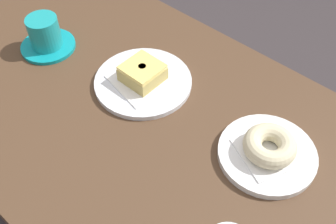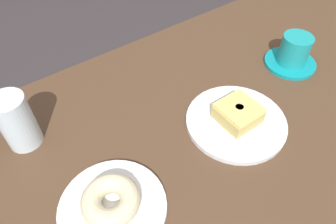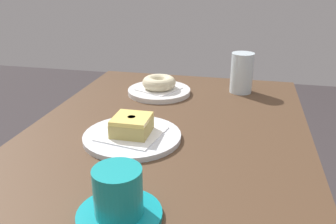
# 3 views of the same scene
# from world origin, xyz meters

# --- Properties ---
(ground_plane) EXTENTS (6.00, 6.00, 0.00)m
(ground_plane) POSITION_xyz_m (0.00, 0.00, 0.00)
(ground_plane) COLOR #362F31
(table) EXTENTS (1.24, 0.68, 0.72)m
(table) POSITION_xyz_m (0.00, 0.00, 0.63)
(table) COLOR #4C3422
(table) RESTS_ON ground_plane
(plate_sugar_ring) EXTENTS (0.20, 0.20, 0.02)m
(plate_sugar_ring) POSITION_xyz_m (-0.40, -0.09, 0.72)
(plate_sugar_ring) COLOR white
(plate_sugar_ring) RESTS_ON table
(napkin_sugar_ring) EXTENTS (0.15, 0.15, 0.00)m
(napkin_sugar_ring) POSITION_xyz_m (-0.40, -0.09, 0.73)
(napkin_sugar_ring) COLOR white
(napkin_sugar_ring) RESTS_ON plate_sugar_ring
(donut_sugar_ring) EXTENTS (0.10, 0.10, 0.04)m
(donut_sugar_ring) POSITION_xyz_m (-0.40, -0.09, 0.75)
(donut_sugar_ring) COLOR beige
(donut_sugar_ring) RESTS_ON napkin_sugar_ring
(plate_glazed_square) EXTENTS (0.23, 0.23, 0.01)m
(plate_glazed_square) POSITION_xyz_m (-0.08, -0.07, 0.72)
(plate_glazed_square) COLOR silver
(plate_glazed_square) RESTS_ON table
(napkin_glazed_square) EXTENTS (0.15, 0.15, 0.00)m
(napkin_glazed_square) POSITION_xyz_m (-0.08, -0.07, 0.73)
(napkin_glazed_square) COLOR white
(napkin_glazed_square) RESTS_ON plate_glazed_square
(donut_glazed_square) EXTENTS (0.08, 0.08, 0.04)m
(donut_glazed_square) POSITION_xyz_m (-0.08, -0.07, 0.75)
(donut_glazed_square) COLOR tan
(donut_glazed_square) RESTS_ON napkin_glazed_square
(water_glass) EXTENTS (0.07, 0.07, 0.13)m
(water_glass) POSITION_xyz_m (-0.48, 0.17, 0.78)
(water_glass) COLOR silver
(water_glass) RESTS_ON table
(coffee_cup) EXTENTS (0.14, 0.14, 0.09)m
(coffee_cup) POSITION_xyz_m (0.19, -0.00, 0.75)
(coffee_cup) COLOR teal
(coffee_cup) RESTS_ON table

